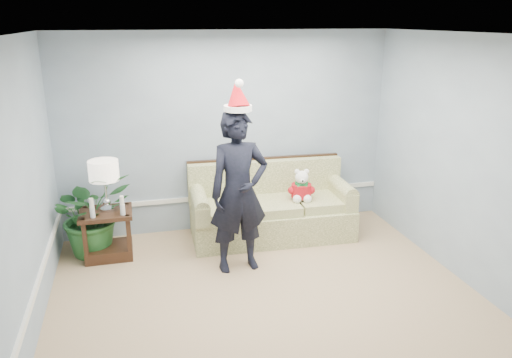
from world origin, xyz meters
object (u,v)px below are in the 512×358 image
at_px(table_lamp, 104,173).
at_px(houseplant, 92,214).
at_px(teddy_bear, 302,189).
at_px(sofa, 271,210).
at_px(man, 239,192).
at_px(side_table, 108,239).

height_order(table_lamp, houseplant, table_lamp).
bearing_deg(teddy_bear, sofa, 167.86).
bearing_deg(man, table_lamp, 149.32).
xyz_separation_m(houseplant, teddy_bear, (2.69, -0.17, 0.15)).
bearing_deg(table_lamp, teddy_bear, -0.88).
distance_m(sofa, houseplant, 2.31).
distance_m(houseplant, teddy_bear, 2.69).
bearing_deg(sofa, table_lamp, -174.11).
bearing_deg(houseplant, side_table, -41.24).
height_order(man, teddy_bear, man).
xyz_separation_m(side_table, man, (1.51, -0.68, 0.71)).
bearing_deg(man, houseplant, 148.27).
distance_m(table_lamp, teddy_bear, 2.52).
bearing_deg(table_lamp, sofa, 3.51).
height_order(houseplant, teddy_bear, houseplant).
xyz_separation_m(side_table, teddy_bear, (2.51, -0.02, 0.45)).
bearing_deg(side_table, houseplant, 138.76).
height_order(sofa, teddy_bear, sofa).
relative_size(man, teddy_bear, 4.36).
relative_size(table_lamp, teddy_bear, 1.46).
xyz_separation_m(sofa, table_lamp, (-2.11, -0.13, 0.73)).
height_order(table_lamp, man, man).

